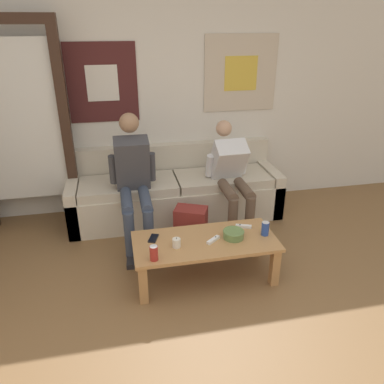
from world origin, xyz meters
name	(u,v)px	position (x,y,z in m)	size (l,w,h in m)	color
ground_plane	(230,378)	(0.00, 0.00, 0.00)	(18.00, 18.00, 0.00)	brown
wall_back	(166,99)	(0.00, 2.63, 1.28)	(10.00, 0.07, 2.55)	silver
door_frame	(18,117)	(-1.54, 2.41, 1.20)	(1.00, 0.10, 2.15)	#382319
couch	(175,193)	(0.03, 2.27, 0.28)	(2.36, 0.72, 0.78)	beige
coffee_table	(205,246)	(0.08, 1.05, 0.32)	(1.23, 0.55, 0.38)	#B27F4C
person_seated_adult	(134,176)	(-0.45, 1.88, 0.68)	(0.47, 0.91, 1.26)	#384256
person_seated_teen	(231,173)	(0.58, 1.94, 0.61)	(0.47, 1.00, 1.09)	brown
backpack	(191,228)	(0.07, 1.60, 0.19)	(0.37, 0.31, 0.40)	maroon
ceramic_bowl	(234,234)	(0.33, 1.04, 0.42)	(0.18, 0.18, 0.07)	#607F47
pillar_candle	(177,243)	(-0.17, 1.00, 0.42)	(0.07, 0.07, 0.09)	silver
drink_can_blue	(265,229)	(0.61, 1.03, 0.44)	(0.07, 0.07, 0.12)	#28479E
drink_can_red	(154,253)	(-0.38, 0.85, 0.44)	(0.07, 0.07, 0.12)	maroon
game_controller_near_left	(213,240)	(0.15, 1.02, 0.39)	(0.13, 0.12, 0.03)	white
game_controller_near_right	(244,226)	(0.47, 1.19, 0.39)	(0.15, 0.08, 0.03)	white
cell_phone	(153,238)	(-0.35, 1.16, 0.38)	(0.11, 0.15, 0.01)	black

